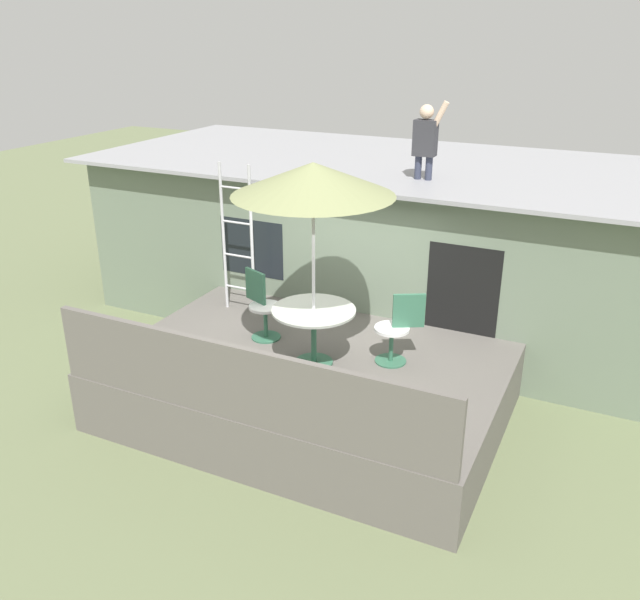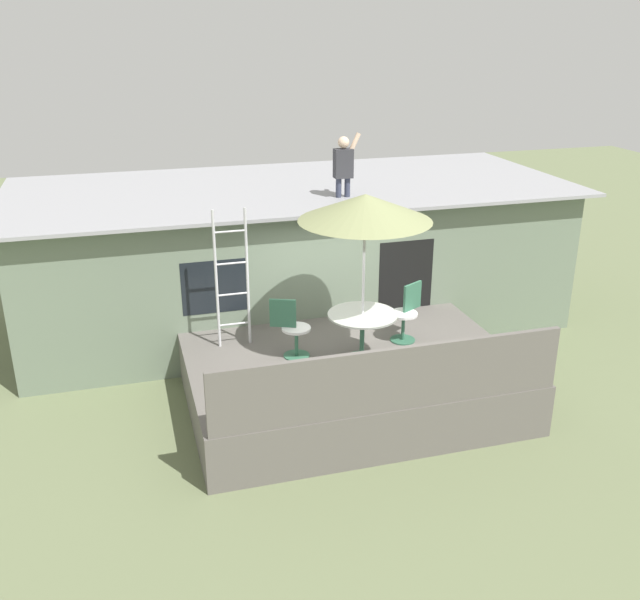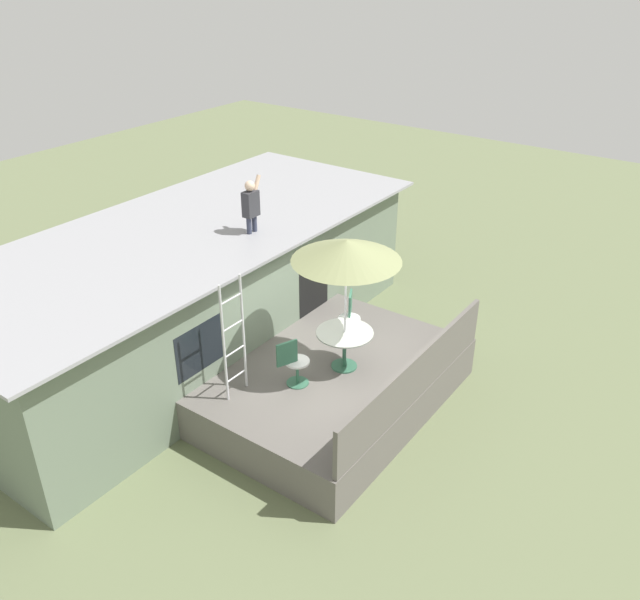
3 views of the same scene
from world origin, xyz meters
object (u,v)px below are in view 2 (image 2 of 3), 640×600
step_ladder (232,279)px  patio_chair_right (407,313)px  patio_umbrella (365,208)px  patio_table (362,324)px  patio_chair_left (291,328)px  person_figure (344,162)px

step_ladder → patio_chair_right: step_ladder is taller
patio_umbrella → patio_chair_right: 2.16m
patio_table → patio_chair_left: patio_chair_left is taller
step_ladder → person_figure: 3.05m
patio_umbrella → step_ladder: (-1.75, 1.06, -1.25)m
patio_umbrella → patio_chair_right: bearing=28.5°
patio_umbrella → patio_chair_right: (0.92, 0.50, -1.89)m
patio_umbrella → patio_table: bearing=-90.0°
patio_umbrella → step_ladder: size_ratio=1.15×
person_figure → step_ladder: bearing=-146.5°
patio_table → patio_umbrella: bearing=90.0°
patio_chair_left → patio_chair_right: 1.91m
patio_chair_right → step_ladder: bearing=-40.4°
patio_table → patio_chair_right: patio_chair_right is taller
step_ladder → person_figure: bearing=33.5°
patio_table → patio_umbrella: patio_umbrella is taller
person_figure → patio_table: bearing=-101.4°
person_figure → patio_chair_right: 2.93m
patio_table → step_ladder: (-1.75, 1.06, 0.51)m
patio_chair_left → person_figure: bearing=77.7°
patio_table → patio_chair_right: size_ratio=1.13×
patio_table → step_ladder: size_ratio=0.47×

